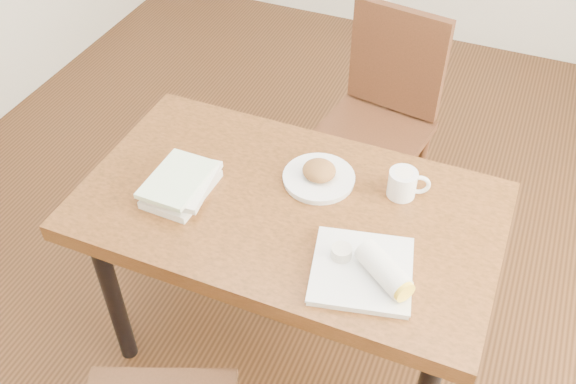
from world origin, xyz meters
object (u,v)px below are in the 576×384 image
at_px(plate_burrito, 368,270).
at_px(book_stack, 182,184).
at_px(coffee_mug, 404,183).
at_px(chair_far, 381,110).
at_px(plate_scone, 319,175).
at_px(table, 288,224).

xyz_separation_m(plate_burrito, book_stack, (-0.63, 0.10, 0.00)).
height_order(coffee_mug, plate_burrito, plate_burrito).
relative_size(chair_far, plate_burrito, 2.95).
xyz_separation_m(plate_scone, book_stack, (-0.37, -0.21, 0.01)).
distance_m(chair_far, coffee_mug, 0.75).
distance_m(chair_far, plate_scone, 0.74).
height_order(table, coffee_mug, coffee_mug).
relative_size(coffee_mug, book_stack, 0.51).
relative_size(chair_far, plate_scone, 4.18).
bearing_deg(plate_burrito, table, 150.06).
relative_size(table, chair_far, 1.34).
distance_m(plate_scone, plate_burrito, 0.40).
xyz_separation_m(chair_far, coffee_mug, (0.24, -0.67, 0.25)).
xyz_separation_m(chair_far, plate_scone, (-0.02, -0.71, 0.22)).
height_order(plate_scone, book_stack, plate_scone).
distance_m(chair_far, plate_burrito, 1.07).
bearing_deg(plate_scone, book_stack, -150.70).
relative_size(chair_far, book_stack, 3.76).
bearing_deg(table, plate_scone, 69.63).
bearing_deg(chair_far, book_stack, -112.92).
xyz_separation_m(plate_scone, coffee_mug, (0.26, 0.04, 0.02)).
relative_size(coffee_mug, plate_burrito, 0.40).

